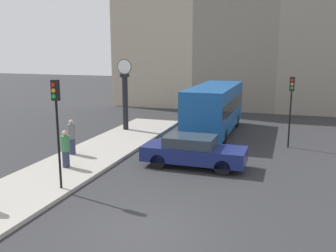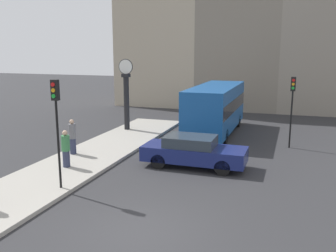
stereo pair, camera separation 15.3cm
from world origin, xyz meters
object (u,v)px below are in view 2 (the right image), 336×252
Objects in this scene: sedan_car at (193,151)px; street_clock at (126,96)px; traffic_light_near at (56,112)px; pedestrian_green_hoodie at (66,149)px; pedestrian_grey_jacket at (72,137)px; traffic_light_far at (292,98)px; bus_distant at (216,107)px.

sedan_car is 8.75m from street_clock.
traffic_light_near is 3.39m from pedestrian_green_hoodie.
pedestrian_grey_jacket is 2.15m from pedestrian_green_hoodie.
traffic_light_near is at bearing -78.68° from street_clock.
street_clock is at bearing 174.73° from traffic_light_far.
sedan_car is 0.58× the size of bus_distant.
street_clock is 8.45m from pedestrian_green_hoodie.
bus_distant is at bearing 12.81° from street_clock.
sedan_car is at bearing 23.42° from pedestrian_green_hoodie.
street_clock reaches higher than pedestrian_grey_jacket.
sedan_car is 6.86m from traffic_light_far.
pedestrian_grey_jacket reaches higher than sedan_car.
bus_distant is at bearing 53.01° from pedestrian_grey_jacket.
traffic_light_far is at bearing -5.27° from street_clock.
sedan_car is 6.57m from traffic_light_near.
street_clock reaches higher than bus_distant.
traffic_light_far reaches higher than pedestrian_grey_jacket.
street_clock is (-10.33, 0.95, -0.42)m from traffic_light_far.
pedestrian_grey_jacket is (-2.19, 4.27, -2.06)m from traffic_light_near.
bus_distant reaches higher than sedan_car.
traffic_light_far is at bearing 50.39° from sedan_car.
sedan_car is 5.80m from pedestrian_green_hoodie.
traffic_light_near is (-3.56, -11.91, 1.35)m from bus_distant.
street_clock reaches higher than traffic_light_far.
pedestrian_green_hoodie is at bearing -84.20° from street_clock.
traffic_light_far is (4.64, -2.25, 1.05)m from bus_distant.
sedan_car is at bearing 48.89° from traffic_light_near.
pedestrian_grey_jacket is at bearing -126.99° from bus_distant.
pedestrian_grey_jacket is (-10.39, -5.39, -1.76)m from traffic_light_far.
bus_distant is 2.10× the size of traffic_light_far.
pedestrian_grey_jacket reaches higher than pedestrian_green_hoodie.
traffic_light_near is 5.22m from pedestrian_grey_jacket.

